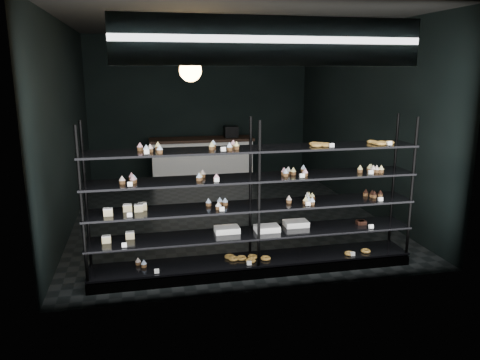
# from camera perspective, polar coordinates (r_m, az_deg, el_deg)

# --- Properties ---
(room) EXTENTS (5.01, 6.01, 3.20)m
(room) POSITION_cam_1_polar(r_m,az_deg,el_deg) (7.91, -2.05, 7.05)
(room) COLOR black
(room) RESTS_ON ground
(display_shelf) EXTENTS (4.00, 0.50, 1.91)m
(display_shelf) POSITION_cam_1_polar(r_m,az_deg,el_deg) (5.75, 1.53, -5.29)
(display_shelf) COLOR black
(display_shelf) RESTS_ON room
(signage) EXTENTS (3.30, 0.05, 0.50)m
(signage) POSITION_cam_1_polar(r_m,az_deg,el_deg) (5.01, 4.03, 16.57)
(signage) COLOR #0B1539
(signage) RESTS_ON room
(pendant_lamp) EXTENTS (0.30, 0.30, 0.88)m
(pendant_lamp) POSITION_cam_1_polar(r_m,az_deg,el_deg) (6.45, -6.06, 13.15)
(pendant_lamp) COLOR black
(pendant_lamp) RESTS_ON room
(service_counter) EXTENTS (2.29, 0.65, 1.23)m
(service_counter) POSITION_cam_1_polar(r_m,az_deg,el_deg) (10.51, -4.61, 2.54)
(service_counter) COLOR silver
(service_counter) RESTS_ON room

